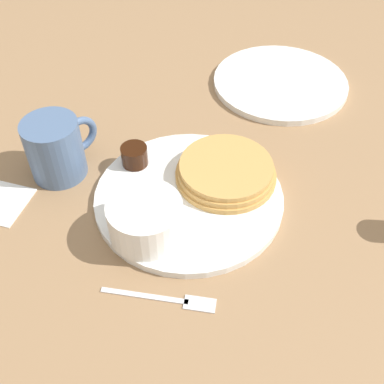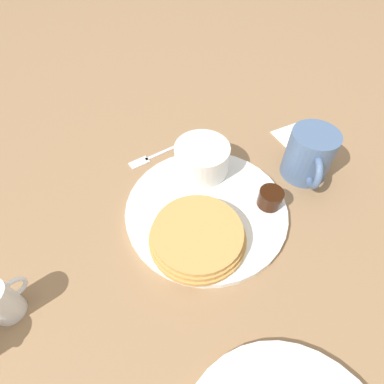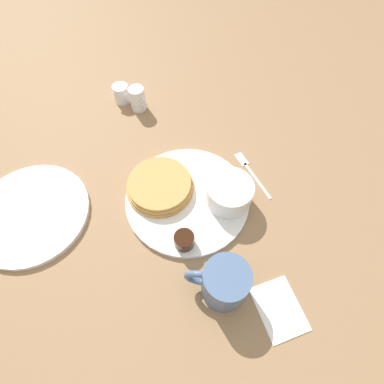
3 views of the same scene
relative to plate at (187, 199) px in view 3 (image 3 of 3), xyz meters
name	(u,v)px [view 3 (image 3 of 3)]	position (x,y,z in m)	size (l,w,h in m)	color
ground_plane	(187,200)	(0.00, 0.00, -0.01)	(4.00, 4.00, 0.00)	#93704C
plate	(187,199)	(0.00, 0.00, 0.00)	(0.28, 0.28, 0.01)	white
pancake_stack	(160,185)	(0.05, 0.05, 0.02)	(0.15, 0.15, 0.03)	tan
bowl	(229,192)	(-0.04, -0.08, 0.04)	(0.10, 0.10, 0.06)	white
syrup_cup	(184,240)	(-0.10, 0.05, 0.02)	(0.04, 0.04, 0.03)	black
butter_ramekin	(235,202)	(-0.06, -0.09, 0.02)	(0.05, 0.05, 0.04)	white
coffee_mug	(224,283)	(-0.21, 0.02, 0.04)	(0.09, 0.11, 0.10)	slate
creamer_pitcher_near	(138,99)	(0.32, 0.01, 0.03)	(0.06, 0.04, 0.07)	white
creamer_pitcher_far	(122,93)	(0.37, 0.04, 0.02)	(0.04, 0.06, 0.05)	white
fork	(249,169)	(0.02, -0.17, 0.00)	(0.15, 0.02, 0.00)	silver
napkin	(279,309)	(-0.29, -0.07, 0.00)	(0.11, 0.09, 0.00)	white
far_plate	(31,213)	(0.10, 0.33, 0.00)	(0.26, 0.26, 0.01)	white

